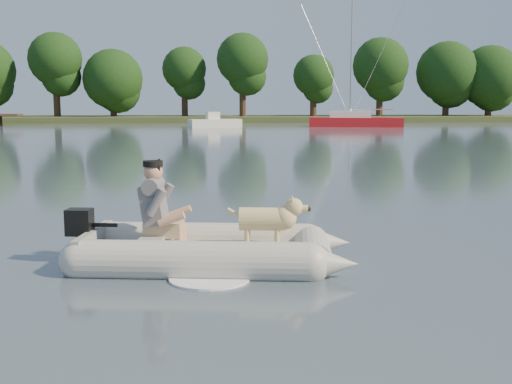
{
  "coord_description": "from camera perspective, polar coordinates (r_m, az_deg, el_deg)",
  "views": [
    {
      "loc": [
        -0.95,
        -7.95,
        2.11
      ],
      "look_at": [
        -0.1,
        1.65,
        0.75
      ],
      "focal_mm": 45.0,
      "sensor_mm": 36.0,
      "label": 1
    }
  ],
  "objects": [
    {
      "name": "sailboat",
      "position": [
        55.84,
        8.79,
        6.24
      ],
      "size": [
        8.19,
        4.11,
        10.81
      ],
      "rotation": [
        0.0,
        0.0,
        -0.23
      ],
      "color": "#B5141A",
      "rests_on": "water"
    },
    {
      "name": "treeline",
      "position": [
        69.17,
        -3.14,
        10.72
      ],
      "size": [
        75.85,
        7.35,
        9.27
      ],
      "color": "#332316",
      "rests_on": "shore_bank"
    },
    {
      "name": "man",
      "position": [
        8.5,
        -8.94,
        -0.86
      ],
      "size": [
        0.84,
        0.75,
        1.12
      ],
      "primitive_type": null,
      "rotation": [
        0.0,
        0.0,
        -0.14
      ],
      "color": "slate",
      "rests_on": "dinghy"
    },
    {
      "name": "outboard_motor",
      "position": [
        8.8,
        -15.36,
        -3.96
      ],
      "size": [
        0.47,
        0.36,
        0.82
      ],
      "primitive_type": null,
      "rotation": [
        0.0,
        0.0,
        -0.14
      ],
      "color": "black",
      "rests_on": "dinghy"
    },
    {
      "name": "dinghy",
      "position": [
        8.36,
        -4.09,
        -2.26
      ],
      "size": [
        5.23,
        3.94,
        1.44
      ],
      "primitive_type": null,
      "rotation": [
        0.0,
        0.0,
        -0.14
      ],
      "color": "#ABABA5",
      "rests_on": "water"
    },
    {
      "name": "water",
      "position": [
        8.28,
        1.68,
        -6.73
      ],
      "size": [
        160.0,
        160.0,
        0.0
      ],
      "primitive_type": "plane",
      "color": "slate",
      "rests_on": "ground"
    },
    {
      "name": "shore_bank",
      "position": [
        69.98,
        -4.34,
        6.47
      ],
      "size": [
        160.0,
        12.0,
        0.7
      ],
      "primitive_type": "cube",
      "color": "#47512D",
      "rests_on": "water"
    },
    {
      "name": "dog",
      "position": [
        8.37,
        0.56,
        -2.78
      ],
      "size": [
        1.01,
        0.48,
        0.65
      ],
      "primitive_type": null,
      "rotation": [
        0.0,
        0.0,
        -0.14
      ],
      "color": "tan",
      "rests_on": "dinghy"
    },
    {
      "name": "motorboat",
      "position": [
        53.91,
        -3.69,
        6.67
      ],
      "size": [
        4.76,
        2.84,
        1.89
      ],
      "primitive_type": null,
      "rotation": [
        0.0,
        0.0,
        0.27
      ],
      "color": "white",
      "rests_on": "water"
    }
  ]
}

